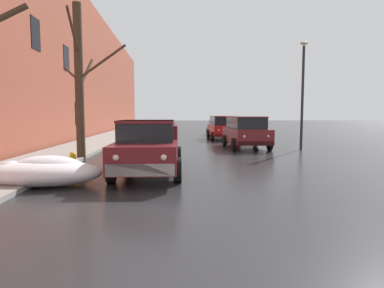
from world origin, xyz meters
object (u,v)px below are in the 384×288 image
suv_maroon_parked_kerbside_close (246,131)px  fire_hydrant (73,162)px  sedan_white_parked_far_down_block (218,127)px  street_lamp_post (303,90)px  bare_tree_second_along_sidewalk (80,80)px  suv_red_parked_kerbside_mid (223,127)px  pickup_truck_maroon_approaching_near_lane (149,147)px

suv_maroon_parked_kerbside_close → fire_hydrant: suv_maroon_parked_kerbside_close is taller
sedan_white_parked_far_down_block → street_lamp_post: bearing=-78.6°
bare_tree_second_along_sidewalk → suv_maroon_parked_kerbside_close: 9.48m
fire_hydrant → street_lamp_post: 12.56m
suv_maroon_parked_kerbside_close → fire_hydrant: size_ratio=6.24×
suv_red_parked_kerbside_mid → sedan_white_parked_far_down_block: 5.77m
fire_hydrant → pickup_truck_maroon_approaching_near_lane: bearing=-5.4°
suv_maroon_parked_kerbside_close → street_lamp_post: bearing=-20.2°
suv_maroon_parked_kerbside_close → street_lamp_post: (2.84, -1.05, 2.28)m
fire_hydrant → suv_red_parked_kerbside_mid: bearing=62.8°
suv_maroon_parked_kerbside_close → pickup_truck_maroon_approaching_near_lane: bearing=-122.7°
pickup_truck_maroon_approaching_near_lane → bare_tree_second_along_sidewalk: bearing=132.3°
suv_maroon_parked_kerbside_close → suv_red_parked_kerbside_mid: size_ratio=0.95×
suv_maroon_parked_kerbside_close → bare_tree_second_along_sidewalk: bearing=-151.6°
pickup_truck_maroon_approaching_near_lane → street_lamp_post: size_ratio=0.94×
pickup_truck_maroon_approaching_near_lane → fire_hydrant: 2.60m
pickup_truck_maroon_approaching_near_lane → sedan_white_parked_far_down_block: pickup_truck_maroon_approaching_near_lane is taller
bare_tree_second_along_sidewalk → pickup_truck_maroon_approaching_near_lane: bearing=-47.7°
suv_red_parked_kerbside_mid → fire_hydrant: suv_red_parked_kerbside_mid is taller
pickup_truck_maroon_approaching_near_lane → street_lamp_post: bearing=40.6°
suv_red_parked_kerbside_mid → street_lamp_post: street_lamp_post is taller
sedan_white_parked_far_down_block → suv_maroon_parked_kerbside_close: bearing=-90.8°
street_lamp_post → fire_hydrant: bearing=-148.0°
sedan_white_parked_far_down_block → bare_tree_second_along_sidewalk: bearing=-116.4°
suv_red_parked_kerbside_mid → fire_hydrant: 15.79m
street_lamp_post → pickup_truck_maroon_approaching_near_lane: bearing=-139.4°
pickup_truck_maroon_approaching_near_lane → fire_hydrant: (-2.53, 0.24, -0.53)m
bare_tree_second_along_sidewalk → suv_maroon_parked_kerbside_close: bearing=28.4°
bare_tree_second_along_sidewalk → sedan_white_parked_far_down_block: bearing=63.6°
sedan_white_parked_far_down_block → fire_hydrant: (-7.68, -19.79, -0.40)m
fire_hydrant → street_lamp_post: street_lamp_post is taller
bare_tree_second_along_sidewalk → fire_hydrant: (0.56, -3.16, -3.01)m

